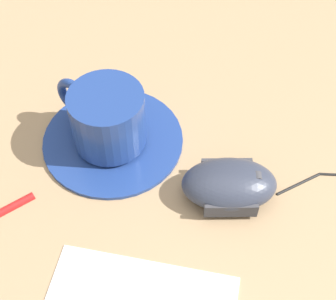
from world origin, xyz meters
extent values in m
plane|color=#9E7F5B|center=(0.00, 0.00, 0.00)|extent=(3.00, 3.00, 0.00)
cylinder|color=navy|center=(0.06, -0.12, 0.00)|extent=(0.16, 0.16, 0.01)
cylinder|color=navy|center=(0.06, -0.12, 0.04)|extent=(0.08, 0.08, 0.07)
torus|color=navy|center=(0.11, -0.13, 0.04)|extent=(0.05, 0.02, 0.05)
ellipsoid|color=#2D3342|center=(-0.08, -0.11, 0.02)|extent=(0.11, 0.09, 0.04)
cylinder|color=#38383D|center=(-0.10, -0.12, 0.03)|extent=(0.01, 0.01, 0.01)
cube|color=#38383D|center=(-0.07, -0.13, 0.01)|extent=(0.05, 0.03, 0.02)
cube|color=#38383D|center=(-0.09, -0.08, 0.01)|extent=(0.05, 0.03, 0.02)
cylinder|color=black|center=(-0.14, -0.15, 0.00)|extent=(0.04, 0.04, 0.00)
sphere|color=black|center=(-0.13, -0.13, 0.00)|extent=(0.00, 0.00, 0.00)
sphere|color=black|center=(-0.16, -0.17, 0.00)|extent=(0.00, 0.00, 0.00)
camera|label=1|loc=(-0.14, 0.18, 0.45)|focal=55.00mm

